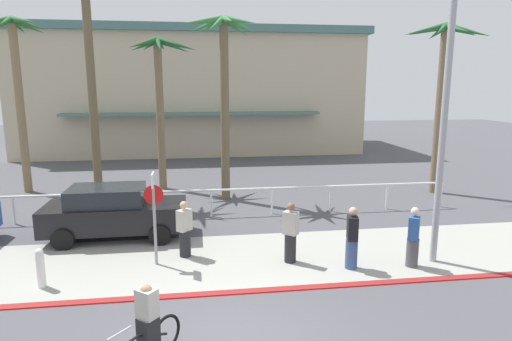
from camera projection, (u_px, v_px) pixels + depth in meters
name	position (u px, v px, depth m)	size (l,w,h in m)	color
ground_plane	(210.00, 206.00, 18.02)	(80.00, 80.00, 0.00)	#4C4C51
sidewalk_strip	(218.00, 260.00, 12.38)	(44.00, 4.00, 0.02)	#9E9E93
curb_paint	(223.00, 293.00, 10.43)	(44.00, 0.24, 0.03)	maroon
building_backdrop	(193.00, 91.00, 33.70)	(24.15, 11.58, 8.69)	#BCAD8E
rail_fence	(211.00, 195.00, 16.40)	(18.49, 0.08, 1.04)	white
stop_sign_bike_lane	(154.00, 206.00, 11.79)	(0.52, 0.56, 2.56)	gray
bollard_1	(41.00, 268.00, 10.64)	(0.20, 0.20, 1.00)	white
streetlight_curb	(450.00, 107.00, 11.29)	(0.24, 2.54, 7.50)	#9EA0A5
palm_tree_0	(14.00, 60.00, 19.21)	(3.27, 2.97, 7.76)	#846B4C
palm_tree_1	(87.00, 26.00, 18.20)	(3.36, 3.39, 9.62)	brown
palm_tree_2	(159.00, 73.00, 19.96)	(3.08, 3.18, 6.97)	#756047
palm_tree_3	(223.00, 60.00, 17.91)	(3.19, 2.98, 7.57)	brown
palm_tree_4	(443.00, 65.00, 19.14)	(3.42, 3.08, 7.46)	#756047
car_black_1	(114.00, 212.00, 14.06)	(4.40, 2.02, 1.69)	black
cyclist_black_0	(146.00, 327.00, 7.69)	(1.23, 1.42, 1.50)	black
pedestrian_0	(352.00, 241.00, 11.70)	(0.38, 0.45, 1.71)	#384C7A
pedestrian_1	(290.00, 235.00, 12.12)	(0.47, 0.45, 1.71)	#232326
pedestrian_2	(413.00, 240.00, 11.83)	(0.44, 0.48, 1.67)	#4C4C51
pedestrian_3	(185.00, 231.00, 12.53)	(0.47, 0.47, 1.64)	#232326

